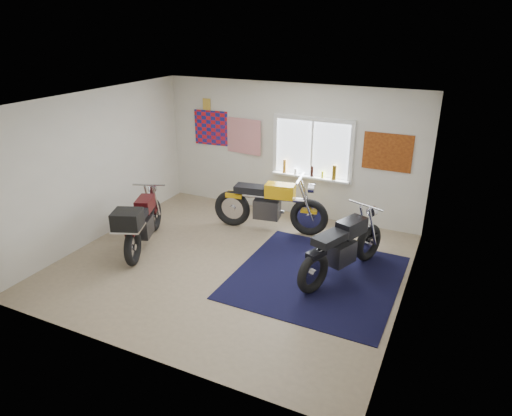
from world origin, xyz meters
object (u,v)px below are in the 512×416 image
at_px(black_chrome_bike, 343,248).
at_px(maroon_tourer, 141,223).
at_px(yellow_triumph, 269,206).
at_px(navy_rug, 317,277).

distance_m(black_chrome_bike, maroon_tourer, 3.50).
relative_size(yellow_triumph, black_chrome_bike, 1.13).
bearing_deg(navy_rug, maroon_tourer, -172.37).
bearing_deg(black_chrome_bike, yellow_triumph, 79.55).
height_order(navy_rug, maroon_tourer, maroon_tourer).
xyz_separation_m(yellow_triumph, maroon_tourer, (-1.70, -1.73, 0.03)).
relative_size(navy_rug, black_chrome_bike, 1.30).
bearing_deg(black_chrome_bike, maroon_tourer, 122.17).
height_order(navy_rug, black_chrome_bike, black_chrome_bike).
height_order(black_chrome_bike, maroon_tourer, black_chrome_bike).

